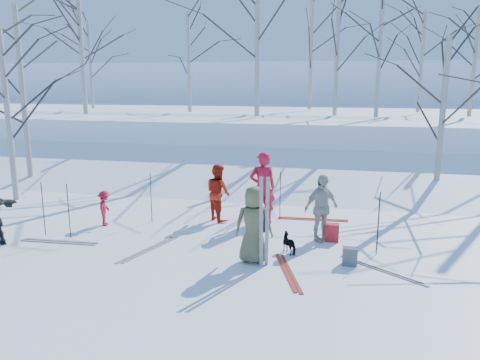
% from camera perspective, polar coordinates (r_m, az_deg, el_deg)
% --- Properties ---
extents(ground, '(120.00, 120.00, 0.00)m').
position_cam_1_polar(ground, '(10.60, -1.77, -8.56)').
color(ground, white).
rests_on(ground, ground).
extents(snow_ramp, '(70.00, 9.49, 4.12)m').
position_cam_1_polar(snow_ramp, '(17.17, 3.96, -0.01)').
color(snow_ramp, white).
rests_on(snow_ramp, ground).
extents(snow_plateau, '(70.00, 18.00, 2.20)m').
position_cam_1_polar(snow_plateau, '(26.87, 7.19, 6.13)').
color(snow_plateau, white).
rests_on(snow_plateau, ground).
extents(far_hill, '(90.00, 30.00, 6.00)m').
position_cam_1_polar(far_hill, '(47.71, 9.64, 9.81)').
color(far_hill, white).
rests_on(far_hill, ground).
extents(skier_olive_center, '(0.82, 0.56, 1.63)m').
position_cam_1_polar(skier_olive_center, '(9.70, 1.69, -5.46)').
color(skier_olive_center, brown).
rests_on(skier_olive_center, ground).
extents(skier_red_north, '(0.82, 0.69, 1.92)m').
position_cam_1_polar(skier_red_north, '(12.33, 2.77, -0.95)').
color(skier_red_north, '#B71127').
rests_on(skier_red_north, ground).
extents(skier_redor_behind, '(0.95, 0.94, 1.54)m').
position_cam_1_polar(skier_redor_behind, '(12.62, -2.68, -1.52)').
color(skier_redor_behind, '#B21D0D').
rests_on(skier_redor_behind, ground).
extents(skier_red_seated, '(0.49, 0.67, 0.93)m').
position_cam_1_polar(skier_red_seated, '(12.73, -16.15, -3.30)').
color(skier_red_seated, '#B71127').
rests_on(skier_red_seated, ground).
extents(skier_cream_east, '(0.96, 0.91, 1.60)m').
position_cam_1_polar(skier_cream_east, '(11.15, 9.86, -3.37)').
color(skier_cream_east, beige).
rests_on(skier_cream_east, ground).
extents(dog, '(0.54, 0.56, 0.45)m').
position_cam_1_polar(dog, '(10.42, 6.14, -7.68)').
color(dog, black).
rests_on(dog, ground).
extents(upright_ski_left, '(0.08, 0.16, 1.90)m').
position_cam_1_polar(upright_ski_left, '(9.38, 2.60, -5.21)').
color(upright_ski_left, silver).
rests_on(upright_ski_left, ground).
extents(upright_ski_right, '(0.12, 0.23, 1.89)m').
position_cam_1_polar(upright_ski_right, '(9.41, 3.32, -5.15)').
color(upright_ski_right, silver).
rests_on(upright_ski_right, ground).
extents(ski_pair_a, '(2.02, 2.09, 0.02)m').
position_cam_1_polar(ski_pair_a, '(9.94, 16.90, -10.47)').
color(ski_pair_a, silver).
rests_on(ski_pair_a, ground).
extents(ski_pair_b, '(1.26, 2.01, 0.02)m').
position_cam_1_polar(ski_pair_b, '(10.82, -11.05, -8.29)').
color(ski_pair_b, silver).
rests_on(ski_pair_b, ground).
extents(ski_pair_c, '(1.33, 2.02, 0.02)m').
position_cam_1_polar(ski_pair_c, '(9.48, 5.88, -11.12)').
color(ski_pair_c, '#A52917').
rests_on(ski_pair_c, ground).
extents(ski_pair_d, '(0.39, 1.92, 0.02)m').
position_cam_1_polar(ski_pair_d, '(12.98, 8.86, -4.75)').
color(ski_pair_d, '#A52917').
rests_on(ski_pair_d, ground).
extents(ski_pair_e, '(0.38, 1.92, 0.02)m').
position_cam_1_polar(ski_pair_e, '(11.89, -21.15, -7.03)').
color(ski_pair_e, silver).
rests_on(ski_pair_e, ground).
extents(ski_pole_a, '(0.02, 0.02, 1.34)m').
position_cam_1_polar(ski_pole_a, '(11.93, -20.16, -3.56)').
color(ski_pole_a, black).
rests_on(ski_pole_a, ground).
extents(ski_pole_b, '(0.02, 0.02, 1.34)m').
position_cam_1_polar(ski_pole_b, '(10.56, 16.47, -5.31)').
color(ski_pole_b, black).
rests_on(ski_pole_b, ground).
extents(ski_pole_c, '(0.02, 0.02, 1.34)m').
position_cam_1_polar(ski_pole_c, '(12.65, 2.58, -1.96)').
color(ski_pole_c, black).
rests_on(ski_pole_c, ground).
extents(ski_pole_d, '(0.02, 0.02, 1.34)m').
position_cam_1_polar(ski_pole_d, '(12.68, -10.79, -2.13)').
color(ski_pole_d, black).
rests_on(ski_pole_d, ground).
extents(ski_pole_e, '(0.02, 0.02, 1.34)m').
position_cam_1_polar(ski_pole_e, '(12.33, -22.86, -3.28)').
color(ski_pole_e, black).
rests_on(ski_pole_e, ground).
extents(ski_pole_f, '(0.02, 0.02, 1.34)m').
position_cam_1_polar(ski_pole_f, '(10.85, 16.55, -4.85)').
color(ski_pole_f, black).
rests_on(ski_pole_f, ground).
extents(ski_pole_g, '(0.02, 0.02, 1.34)m').
position_cam_1_polar(ski_pole_g, '(12.70, 4.91, -1.93)').
color(ski_pole_g, black).
rests_on(ski_pole_g, ground).
extents(backpack_red, '(0.32, 0.22, 0.42)m').
position_cam_1_polar(backpack_red, '(11.32, 11.15, -6.30)').
color(backpack_red, red).
rests_on(backpack_red, ground).
extents(backpack_grey, '(0.30, 0.20, 0.38)m').
position_cam_1_polar(backpack_grey, '(9.99, 13.24, -9.05)').
color(backpack_grey, '#505357').
rests_on(backpack_grey, ground).
extents(backpack_dark, '(0.34, 0.24, 0.40)m').
position_cam_1_polar(backpack_dark, '(11.89, 2.46, -5.23)').
color(backpack_dark, black).
rests_on(backpack_dark, ground).
extents(birch_plateau_a, '(4.38, 4.38, 5.40)m').
position_cam_1_polar(birch_plateau_a, '(21.31, 11.74, 14.96)').
color(birch_plateau_a, silver).
rests_on(birch_plateau_a, snow_plateau).
extents(birch_plateau_b, '(3.92, 3.92, 4.75)m').
position_cam_1_polar(birch_plateau_b, '(28.02, -17.78, 13.22)').
color(birch_plateau_b, silver).
rests_on(birch_plateau_b, snow_plateau).
extents(birch_plateau_c, '(3.94, 3.94, 4.77)m').
position_cam_1_polar(birch_plateau_c, '(24.74, 21.24, 13.24)').
color(birch_plateau_c, silver).
rests_on(birch_plateau_c, snow_plateau).
extents(birch_plateau_d, '(3.70, 3.70, 4.42)m').
position_cam_1_polar(birch_plateau_d, '(22.56, 26.65, 12.54)').
color(birch_plateau_d, silver).
rests_on(birch_plateau_d, snow_plateau).
extents(birch_plateau_g, '(4.75, 4.75, 5.93)m').
position_cam_1_polar(birch_plateau_g, '(25.80, -18.79, 14.63)').
color(birch_plateau_g, silver).
rests_on(birch_plateau_g, snow_plateau).
extents(birch_plateau_h, '(3.89, 3.89, 4.70)m').
position_cam_1_polar(birch_plateau_h, '(23.48, -6.25, 13.99)').
color(birch_plateau_h, silver).
rests_on(birch_plateau_h, snow_plateau).
extents(birch_plateau_i, '(5.52, 5.52, 7.02)m').
position_cam_1_polar(birch_plateau_i, '(23.20, -18.85, 16.34)').
color(birch_plateau_i, silver).
rests_on(birch_plateau_i, snow_plateau).
extents(birch_plateau_j, '(4.78, 4.78, 5.98)m').
position_cam_1_polar(birch_plateau_j, '(26.23, 8.65, 15.11)').
color(birch_plateau_j, silver).
rests_on(birch_plateau_j, snow_plateau).
extents(birch_plateau_k, '(5.47, 5.47, 6.96)m').
position_cam_1_polar(birch_plateau_k, '(20.65, 2.14, 17.46)').
color(birch_plateau_k, silver).
rests_on(birch_plateau_k, snow_plateau).
extents(birch_plateau_l, '(4.23, 4.23, 5.18)m').
position_cam_1_polar(birch_plateau_l, '(20.79, 16.63, 14.49)').
color(birch_plateau_l, silver).
rests_on(birch_plateau_l, snow_plateau).
extents(birch_edge_a, '(4.33, 4.33, 5.32)m').
position_cam_1_polar(birch_edge_a, '(16.19, -26.44, 7.03)').
color(birch_edge_a, silver).
rests_on(birch_edge_a, ground).
extents(birch_edge_d, '(5.00, 5.00, 6.28)m').
position_cam_1_polar(birch_edge_d, '(18.45, -24.92, 9.13)').
color(birch_edge_d, silver).
rests_on(birch_edge_d, ground).
extents(birch_edge_e, '(4.15, 4.15, 5.07)m').
position_cam_1_polar(birch_edge_e, '(16.04, 23.40, 6.80)').
color(birch_edge_e, silver).
rests_on(birch_edge_e, ground).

